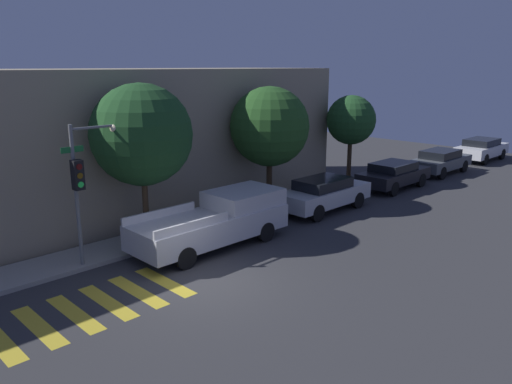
% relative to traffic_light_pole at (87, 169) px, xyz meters
% --- Properties ---
extents(ground_plane, '(60.00, 60.00, 0.00)m').
position_rel_traffic_light_pole_xyz_m(ground_plane, '(1.64, -3.36, -3.16)').
color(ground_plane, '#333335').
extents(sidewalk, '(26.00, 1.87, 0.14)m').
position_rel_traffic_light_pole_xyz_m(sidewalk, '(1.64, 0.77, -3.09)').
color(sidewalk, gray).
rests_on(sidewalk, ground).
extents(building_row, '(26.00, 6.00, 6.07)m').
position_rel_traffic_light_pole_xyz_m(building_row, '(1.64, 5.10, -0.12)').
color(building_row, gray).
rests_on(building_row, ground).
extents(crosswalk, '(5.07, 2.60, 0.00)m').
position_rel_traffic_light_pole_xyz_m(crosswalk, '(-1.42, -2.56, -3.15)').
color(crosswalk, gold).
rests_on(crosswalk, ground).
extents(traffic_light_pole, '(1.99, 0.56, 4.54)m').
position_rel_traffic_light_pole_xyz_m(traffic_light_pole, '(0.00, 0.00, 0.00)').
color(traffic_light_pole, slate).
rests_on(traffic_light_pole, ground).
extents(pickup_truck, '(5.80, 2.12, 1.79)m').
position_rel_traffic_light_pole_xyz_m(pickup_truck, '(4.06, -1.26, -2.23)').
color(pickup_truck, '#BCBCC1').
rests_on(pickup_truck, ground).
extents(sedan_near_corner, '(4.65, 1.78, 1.48)m').
position_rel_traffic_light_pole_xyz_m(sedan_near_corner, '(10.14, -1.26, -2.36)').
color(sedan_near_corner, '#B7BABF').
rests_on(sedan_near_corner, ground).
extents(sedan_middle, '(4.44, 1.87, 1.39)m').
position_rel_traffic_light_pole_xyz_m(sedan_middle, '(15.96, -1.26, -2.39)').
color(sedan_middle, black).
rests_on(sedan_middle, ground).
extents(sedan_far_end, '(4.59, 1.81, 1.41)m').
position_rel_traffic_light_pole_xyz_m(sedan_far_end, '(21.23, -1.26, -2.39)').
color(sedan_far_end, '#4C5156').
rests_on(sedan_far_end, ground).
extents(sedan_tail_of_row, '(4.67, 1.89, 1.48)m').
position_rel_traffic_light_pole_xyz_m(sedan_tail_of_row, '(27.20, -1.26, -2.36)').
color(sedan_tail_of_row, silver).
rests_on(sedan_tail_of_row, ground).
extents(tree_near_corner, '(3.55, 3.55, 5.66)m').
position_rel_traffic_light_pole_xyz_m(tree_near_corner, '(2.48, 0.82, 0.73)').
color(tree_near_corner, '#4C3823').
rests_on(tree_near_corner, ground).
extents(tree_midblock, '(3.46, 3.46, 5.37)m').
position_rel_traffic_light_pole_xyz_m(tree_midblock, '(8.86, 0.82, 0.47)').
color(tree_midblock, '#42301E').
rests_on(tree_midblock, ground).
extents(tree_far_end, '(2.55, 2.55, 4.74)m').
position_rel_traffic_light_pole_xyz_m(tree_far_end, '(14.95, 0.82, 0.30)').
color(tree_far_end, '#42301E').
rests_on(tree_far_end, ground).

